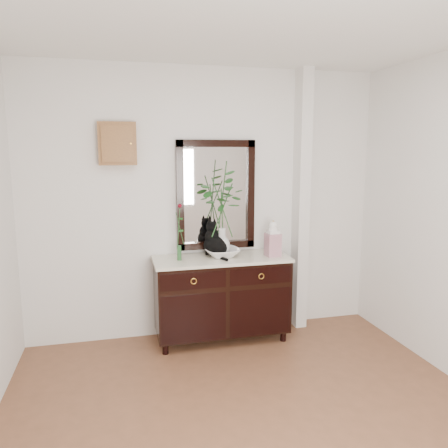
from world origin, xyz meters
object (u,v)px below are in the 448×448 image
object	(u,v)px
sideboard	(222,294)
cat	(215,239)
ginger_jar	(273,238)
lotus_bowl	(222,253)

from	to	relation	value
sideboard	cat	bearing A→B (deg)	130.16
cat	ginger_jar	world-z (taller)	ginger_jar
lotus_bowl	ginger_jar	bearing A→B (deg)	-10.16
ginger_jar	lotus_bowl	bearing A→B (deg)	169.84
lotus_bowl	ginger_jar	distance (m)	0.52
lotus_bowl	cat	bearing A→B (deg)	157.43
ginger_jar	cat	bearing A→B (deg)	168.41
cat	ginger_jar	xyz separation A→B (m)	(0.56, -0.11, 0.01)
cat	ginger_jar	distance (m)	0.57
lotus_bowl	ginger_jar	xyz separation A→B (m)	(0.50, -0.09, 0.14)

